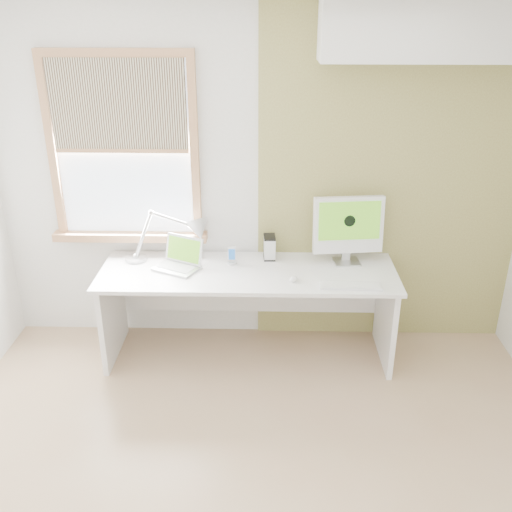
{
  "coord_description": "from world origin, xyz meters",
  "views": [
    {
      "loc": [
        0.08,
        -2.41,
        2.56
      ],
      "look_at": [
        0.0,
        1.05,
        1.0
      ],
      "focal_mm": 39.95,
      "sensor_mm": 36.0,
      "label": 1
    }
  ],
  "objects_px": {
    "desk": "(248,290)",
    "imac": "(348,226)",
    "laptop": "(180,260)",
    "desk_lamp": "(187,233)",
    "external_drive": "(269,247)"
  },
  "relations": [
    {
      "from": "desk",
      "to": "imac",
      "type": "height_order",
      "value": "imac"
    },
    {
      "from": "imac",
      "to": "desk",
      "type": "bearing_deg",
      "value": -170.71
    },
    {
      "from": "laptop",
      "to": "desk",
      "type": "bearing_deg",
      "value": 0.6
    },
    {
      "from": "desk_lamp",
      "to": "external_drive",
      "type": "height_order",
      "value": "desk_lamp"
    },
    {
      "from": "desk",
      "to": "laptop",
      "type": "bearing_deg",
      "value": -179.4
    },
    {
      "from": "desk",
      "to": "laptop",
      "type": "distance_m",
      "value": 0.57
    },
    {
      "from": "desk",
      "to": "imac",
      "type": "xyz_separation_m",
      "value": [
        0.74,
        0.12,
        0.48
      ]
    },
    {
      "from": "desk",
      "to": "desk_lamp",
      "type": "bearing_deg",
      "value": 162.32
    },
    {
      "from": "desk_lamp",
      "to": "external_drive",
      "type": "distance_m",
      "value": 0.64
    },
    {
      "from": "desk",
      "to": "desk_lamp",
      "type": "height_order",
      "value": "desk_lamp"
    },
    {
      "from": "external_drive",
      "to": "imac",
      "type": "xyz_separation_m",
      "value": [
        0.59,
        -0.05,
        0.2
      ]
    },
    {
      "from": "desk",
      "to": "laptop",
      "type": "xyz_separation_m",
      "value": [
        -0.51,
        -0.01,
        0.25
      ]
    },
    {
      "from": "laptop",
      "to": "imac",
      "type": "distance_m",
      "value": 1.29
    },
    {
      "from": "laptop",
      "to": "external_drive",
      "type": "height_order",
      "value": "laptop"
    },
    {
      "from": "laptop",
      "to": "external_drive",
      "type": "bearing_deg",
      "value": 15.04
    }
  ]
}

